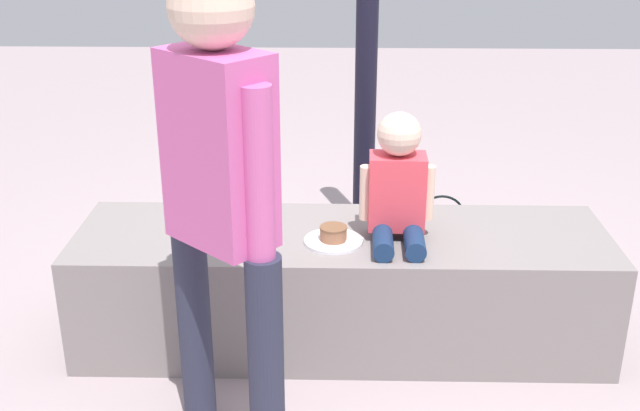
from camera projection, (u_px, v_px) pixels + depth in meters
ground_plane at (341, 337)px, 3.17m from camera, size 12.00×12.00×0.00m
concrete_ledge at (341, 287)px, 3.08m from camera, size 2.05×0.59×0.47m
child_seated at (398, 185)px, 2.87m from camera, size 0.28×0.32×0.48m
adult_standing at (220, 180)px, 2.24m from camera, size 0.36×0.35×1.53m
cake_plate at (333, 237)px, 2.91m from camera, size 0.22×0.22×0.07m
gift_bag at (253, 211)px, 3.99m from camera, size 0.24×0.11×0.35m
railing_post at (365, 135)px, 4.00m from camera, size 0.36×0.36×1.31m
water_bottle_near_gift at (304, 239)px, 3.82m from camera, size 0.07×0.07×0.22m
party_cup_red at (312, 234)px, 3.98m from camera, size 0.08×0.08×0.10m
handbag_black_leather at (440, 232)px, 3.89m from camera, size 0.32×0.11×0.30m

